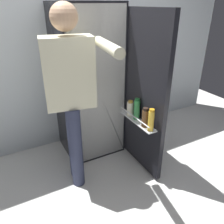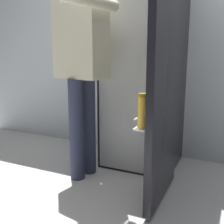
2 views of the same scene
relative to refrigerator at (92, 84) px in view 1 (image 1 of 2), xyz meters
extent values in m
plane|color=silver|center=(-0.03, -0.49, -0.84)|extent=(5.77, 5.77, 0.00)
cube|color=silver|center=(-0.03, 0.39, 0.36)|extent=(4.40, 0.10, 2.41)
cube|color=black|center=(-0.03, 0.05, 0.00)|extent=(0.66, 0.58, 1.69)
cube|color=white|center=(-0.03, -0.24, 0.00)|extent=(0.62, 0.01, 1.65)
cube|color=white|center=(-0.03, -0.19, 0.06)|extent=(0.58, 0.09, 0.01)
cube|color=black|center=(0.33, -0.56, -0.01)|extent=(0.05, 0.64, 1.61)
cube|color=white|center=(0.25, -0.56, -0.26)|extent=(0.10, 0.52, 0.01)
cylinder|color=silver|center=(0.21, -0.56, -0.20)|extent=(0.01, 0.50, 0.01)
cylinder|color=green|center=(0.26, -0.52, -0.16)|extent=(0.06, 0.06, 0.21)
cylinder|color=#195B28|center=(0.26, -0.52, -0.04)|extent=(0.05, 0.05, 0.02)
cylinder|color=#EDE5CC|center=(0.25, -0.43, -0.18)|extent=(0.07, 0.07, 0.15)
cylinder|color=#B78933|center=(0.25, -0.43, -0.10)|extent=(0.05, 0.05, 0.02)
cylinder|color=brown|center=(0.24, -0.69, -0.17)|extent=(0.06, 0.06, 0.17)
cylinder|color=black|center=(0.24, -0.69, -0.07)|extent=(0.05, 0.05, 0.03)
cylinder|color=gold|center=(0.25, -0.78, -0.16)|extent=(0.06, 0.06, 0.20)
cylinder|color=#BC8419|center=(0.25, -0.78, -0.05)|extent=(0.05, 0.05, 0.02)
cylinder|color=#2D334C|center=(-0.38, -0.36, -0.42)|extent=(0.12, 0.12, 0.84)
cylinder|color=#2D334C|center=(-0.40, -0.51, -0.42)|extent=(0.12, 0.12, 0.84)
cube|color=beige|center=(-0.39, -0.44, 0.30)|extent=(0.46, 0.29, 0.60)
sphere|color=tan|center=(-0.39, -0.44, 0.73)|extent=(0.22, 0.22, 0.22)
cylinder|color=beige|center=(-0.35, -0.23, 0.28)|extent=(0.08, 0.08, 0.56)
cylinder|color=beige|center=(-0.15, -0.70, 0.54)|extent=(0.18, 0.57, 0.08)
camera|label=1|loc=(-0.93, -2.23, 0.83)|focal=36.06mm
camera|label=2|loc=(0.79, -2.38, 0.21)|focal=44.51mm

